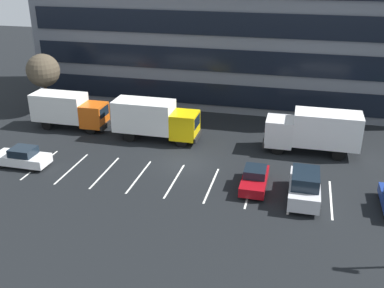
{
  "coord_description": "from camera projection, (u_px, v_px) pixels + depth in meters",
  "views": [
    {
      "loc": [
        8.36,
        -31.21,
        15.66
      ],
      "look_at": [
        0.38,
        0.77,
        1.4
      ],
      "focal_mm": 41.7,
      "sensor_mm": 36.0,
      "label": 1
    }
  ],
  "objects": [
    {
      "name": "suv_silver",
      "position": [
        305.0,
        186.0,
        30.19
      ],
      "size": [
        2.04,
        4.82,
        2.18
      ],
      "color": "silver",
      "rests_on": "ground_plane"
    },
    {
      "name": "sedan_white",
      "position": [
        22.0,
        157.0,
        35.15
      ],
      "size": [
        4.36,
        1.83,
        1.56
      ],
      "color": "white",
      "rests_on": "ground_plane"
    },
    {
      "name": "sedan_maroon",
      "position": [
        255.0,
        179.0,
        31.91
      ],
      "size": [
        1.74,
        4.15,
        1.49
      ],
      "color": "maroon",
      "rests_on": "ground_plane"
    },
    {
      "name": "box_truck_orange",
      "position": [
        68.0,
        109.0,
        42.33
      ],
      "size": [
        7.25,
        2.4,
        3.36
      ],
      "color": "#D85914",
      "rests_on": "ground_plane"
    },
    {
      "name": "box_truck_white",
      "position": [
        314.0,
        130.0,
        36.99
      ],
      "size": [
        7.81,
        2.59,
        3.62
      ],
      "color": "white",
      "rests_on": "ground_plane"
    },
    {
      "name": "ground_plane",
      "position": [
        185.0,
        163.0,
        35.87
      ],
      "size": [
        120.0,
        120.0,
        0.0
      ],
      "primitive_type": "plane",
      "color": "black"
    },
    {
      "name": "bare_tree",
      "position": [
        43.0,
        71.0,
        45.05
      ],
      "size": [
        3.35,
        3.35,
        6.28
      ],
      "color": "#473323",
      "rests_on": "ground_plane"
    },
    {
      "name": "office_building",
      "position": [
        227.0,
        18.0,
        48.28
      ],
      "size": [
        41.23,
        10.79,
        18.0
      ],
      "color": "slate",
      "rests_on": "ground_plane"
    },
    {
      "name": "box_truck_yellow",
      "position": [
        154.0,
        118.0,
        39.64
      ],
      "size": [
        7.7,
        2.55,
        3.57
      ],
      "color": "yellow",
      "rests_on": "ground_plane"
    },
    {
      "name": "lot_markings",
      "position": [
        175.0,
        181.0,
        33.13
      ],
      "size": [
        22.54,
        5.4,
        0.01
      ],
      "color": "silver",
      "rests_on": "ground_plane"
    }
  ]
}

